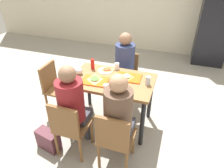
# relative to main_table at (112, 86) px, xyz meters

# --- Properties ---
(ground_plane) EXTENTS (10.00, 10.00, 0.02)m
(ground_plane) POSITION_rel_main_table_xyz_m (0.00, 0.00, -0.68)
(ground_plane) COLOR #9E998E
(main_table) EXTENTS (1.16, 0.73, 0.78)m
(main_table) POSITION_rel_main_table_xyz_m (0.00, 0.00, 0.00)
(main_table) COLOR olive
(main_table) RESTS_ON ground_plane
(chair_near_left) EXTENTS (0.40, 0.40, 0.83)m
(chair_near_left) POSITION_rel_main_table_xyz_m (-0.29, -0.75, -0.18)
(chair_near_left) COLOR brown
(chair_near_left) RESTS_ON ground_plane
(chair_near_right) EXTENTS (0.40, 0.40, 0.83)m
(chair_near_right) POSITION_rel_main_table_xyz_m (0.29, -0.75, -0.18)
(chair_near_right) COLOR brown
(chair_near_right) RESTS_ON ground_plane
(chair_far_side) EXTENTS (0.40, 0.40, 0.83)m
(chair_far_side) POSITION_rel_main_table_xyz_m (0.00, 0.75, -0.18)
(chair_far_side) COLOR brown
(chair_far_side) RESTS_ON ground_plane
(chair_left_end) EXTENTS (0.40, 0.40, 0.83)m
(chair_left_end) POSITION_rel_main_table_xyz_m (-0.97, 0.00, -0.18)
(chair_left_end) COLOR brown
(chair_left_end) RESTS_ON ground_plane
(person_in_red) EXTENTS (0.32, 0.42, 1.24)m
(person_in_red) POSITION_rel_main_table_xyz_m (-0.29, -0.61, 0.07)
(person_in_red) COLOR #383842
(person_in_red) RESTS_ON ground_plane
(person_in_brown_jacket) EXTENTS (0.32, 0.42, 1.24)m
(person_in_brown_jacket) POSITION_rel_main_table_xyz_m (0.29, -0.61, 0.07)
(person_in_brown_jacket) COLOR #383842
(person_in_brown_jacket) RESTS_ON ground_plane
(person_far_side) EXTENTS (0.32, 0.42, 1.24)m
(person_far_side) POSITION_rel_main_table_xyz_m (-0.00, 0.61, 0.07)
(person_far_side) COLOR #383842
(person_far_side) RESTS_ON ground_plane
(tray_red_near) EXTENTS (0.37, 0.28, 0.02)m
(tray_red_near) POSITION_rel_main_table_xyz_m (-0.20, -0.13, 0.12)
(tray_red_near) COLOR #D85914
(tray_red_near) RESTS_ON main_table
(tray_red_far) EXTENTS (0.37, 0.27, 0.02)m
(tray_red_far) POSITION_rel_main_table_xyz_m (0.20, 0.11, 0.12)
(tray_red_far) COLOR #D85914
(tray_red_far) RESTS_ON main_table
(paper_plate_center) EXTENTS (0.22, 0.22, 0.01)m
(paper_plate_center) POSITION_rel_main_table_xyz_m (-0.17, 0.20, 0.12)
(paper_plate_center) COLOR white
(paper_plate_center) RESTS_ON main_table
(paper_plate_near_edge) EXTENTS (0.22, 0.22, 0.01)m
(paper_plate_near_edge) POSITION_rel_main_table_xyz_m (0.17, -0.20, 0.12)
(paper_plate_near_edge) COLOR white
(paper_plate_near_edge) RESTS_ON main_table
(pizza_slice_a) EXTENTS (0.24, 0.27, 0.02)m
(pizza_slice_a) POSITION_rel_main_table_xyz_m (-0.22, -0.10, 0.14)
(pizza_slice_a) COLOR #DBAD60
(pizza_slice_a) RESTS_ON tray_red_near
(pizza_slice_b) EXTENTS (0.19, 0.21, 0.02)m
(pizza_slice_b) POSITION_rel_main_table_xyz_m (0.18, 0.10, 0.14)
(pizza_slice_b) COLOR #C68C47
(pizza_slice_b) RESTS_ON tray_red_far
(pizza_slice_c) EXTENTS (0.23, 0.21, 0.02)m
(pizza_slice_c) POSITION_rel_main_table_xyz_m (-0.15, 0.22, 0.13)
(pizza_slice_c) COLOR #DBAD60
(pizza_slice_c) RESTS_ON paper_plate_center
(plastic_cup_a) EXTENTS (0.07, 0.07, 0.10)m
(plastic_cup_a) POSITION_rel_main_table_xyz_m (-0.03, 0.31, 0.16)
(plastic_cup_a) COLOR white
(plastic_cup_a) RESTS_ON main_table
(plastic_cup_b) EXTENTS (0.07, 0.07, 0.10)m
(plastic_cup_b) POSITION_rel_main_table_xyz_m (0.03, -0.31, 0.16)
(plastic_cup_b) COLOR white
(plastic_cup_b) RESTS_ON main_table
(soda_can) EXTENTS (0.07, 0.07, 0.12)m
(soda_can) POSITION_rel_main_table_xyz_m (0.49, 0.02, 0.17)
(soda_can) COLOR #B7BCC6
(soda_can) RESTS_ON main_table
(condiment_bottle) EXTENTS (0.06, 0.06, 0.16)m
(condiment_bottle) POSITION_rel_main_table_xyz_m (-0.38, 0.20, 0.19)
(condiment_bottle) COLOR red
(condiment_bottle) RESTS_ON main_table
(foil_bundle) EXTENTS (0.10, 0.10, 0.10)m
(foil_bundle) POSITION_rel_main_table_xyz_m (-0.49, -0.02, 0.16)
(foil_bundle) COLOR silver
(foil_bundle) RESTS_ON main_table
(handbag) EXTENTS (0.35, 0.22, 0.28)m
(handbag) POSITION_rel_main_table_xyz_m (-0.64, -0.77, -0.53)
(handbag) COLOR #592D38
(handbag) RESTS_ON ground_plane
(drink_fridge) EXTENTS (0.70, 0.60, 1.90)m
(drink_fridge) POSITION_rel_main_table_xyz_m (1.50, 2.85, 0.28)
(drink_fridge) COLOR black
(drink_fridge) RESTS_ON ground_plane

